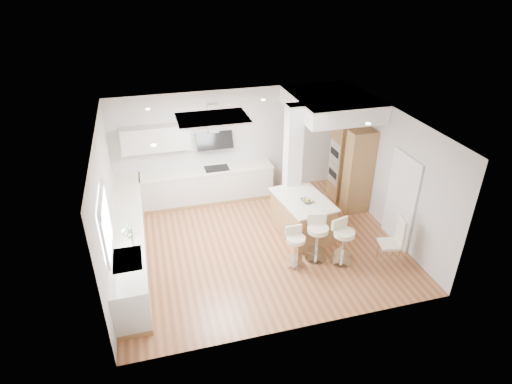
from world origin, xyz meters
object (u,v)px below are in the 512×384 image
object	(u,v)px
peninsula	(302,216)
bar_stool_c	(343,240)
bar_stool_a	(295,245)
dining_chair	(395,238)
bar_stool_b	(317,236)

from	to	relation	value
peninsula	bar_stool_c	xyz separation A→B (m)	(0.42, -1.20, 0.09)
bar_stool_a	dining_chair	world-z (taller)	dining_chair
bar_stool_b	bar_stool_c	xyz separation A→B (m)	(0.46, -0.24, -0.01)
dining_chair	bar_stool_a	bearing A→B (deg)	179.92
bar_stool_b	dining_chair	size ratio (longest dim) A/B	0.96
dining_chair	peninsula	bearing A→B (deg)	146.61
peninsula	bar_stool_b	world-z (taller)	bar_stool_b
bar_stool_a	bar_stool_b	bearing A→B (deg)	8.62
peninsula	bar_stool_c	size ratio (longest dim) A/B	1.65
bar_stool_a	peninsula	bearing A→B (deg)	61.91
peninsula	bar_stool_c	distance (m)	1.28
peninsula	bar_stool_b	xyz separation A→B (m)	(-0.04, -0.96, 0.11)
bar_stool_b	bar_stool_c	world-z (taller)	bar_stool_b
dining_chair	bar_stool_b	bearing A→B (deg)	173.29
bar_stool_a	bar_stool_b	xyz separation A→B (m)	(0.50, 0.08, 0.07)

